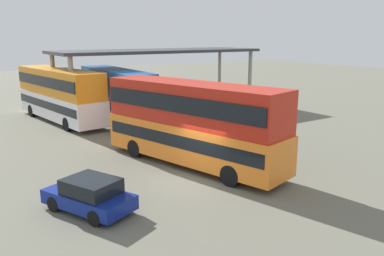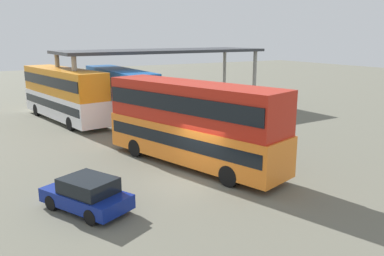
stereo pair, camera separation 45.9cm
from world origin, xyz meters
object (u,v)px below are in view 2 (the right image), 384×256
Objects in this scene: parked_hatchback at (87,194)px; double_decker_mid_row at (120,92)px; double_decker_main at (192,121)px; double_decker_near_canopy at (64,93)px.

parked_hatchback is 17.54m from double_decker_mid_row.
double_decker_main is 0.98× the size of double_decker_mid_row.
double_decker_main is 0.95× the size of double_decker_near_canopy.
parked_hatchback is 0.34× the size of double_decker_near_canopy.
double_decker_near_canopy is at bearing 68.64° from double_decker_mid_row.
double_decker_near_canopy is at bearing -4.35° from double_decker_main.
double_decker_mid_row is at bearing -20.38° from double_decker_main.
double_decker_main reaches higher than parked_hatchback.
double_decker_main is at bearing -177.58° from double_decker_near_canopy.
double_decker_main is at bearing 176.40° from double_decker_mid_row.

